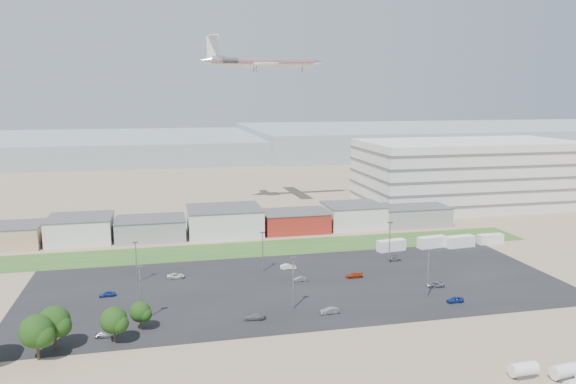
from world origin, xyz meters
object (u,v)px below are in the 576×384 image
object	(u,v)px
parked_car_3	(254,317)
parked_car_13	(330,311)
parked_car_9	(176,276)
parked_car_8	(395,259)
parked_car_0	(435,284)
parked_car_10	(106,334)
storage_tank_nw	(523,369)
box_trailer_a	(391,245)
parked_car_7	(300,279)
parked_car_2	(455,300)
parked_car_11	(288,267)
airliner	(263,61)
parked_car_12	(354,275)
parked_car_5	(107,294)

from	to	relation	value
parked_car_3	parked_car_13	bearing A→B (deg)	95.86
parked_car_9	parked_car_8	bearing A→B (deg)	-84.90
parked_car_0	parked_car_8	bearing A→B (deg)	-171.42
parked_car_0	parked_car_10	distance (m)	70.24
parked_car_3	parked_car_8	xyz separation A→B (m)	(41.73, 29.81, -0.00)
storage_tank_nw	box_trailer_a	size ratio (longest dim) A/B	0.53
parked_car_7	parked_car_13	world-z (taller)	parked_car_13
parked_car_2	parked_car_11	world-z (taller)	parked_car_11
parked_car_10	parked_car_11	size ratio (longest dim) A/B	0.95
airliner	parked_car_11	distance (m)	93.22
storage_tank_nw	parked_car_7	world-z (taller)	storage_tank_nw
box_trailer_a	parked_car_13	world-z (taller)	box_trailer_a
parked_car_7	parked_car_10	bearing A→B (deg)	-64.78
storage_tank_nw	parked_car_12	size ratio (longest dim) A/B	1.07
parked_car_2	parked_car_8	world-z (taller)	parked_car_2
parked_car_13	parked_car_2	bearing A→B (deg)	86.55
airliner	parked_car_11	xyz separation A→B (m)	(-8.09, -75.92, -53.49)
storage_tank_nw	parked_car_2	bearing A→B (deg)	79.44
parked_car_7	storage_tank_nw	bearing A→B (deg)	21.40
parked_car_0	parked_car_3	size ratio (longest dim) A/B	1.01
parked_car_3	parked_car_9	world-z (taller)	parked_car_3
parked_car_2	parked_car_9	world-z (taller)	parked_car_2
parked_car_7	parked_car_9	distance (m)	29.07
parked_car_3	parked_car_11	world-z (taller)	parked_car_11
storage_tank_nw	parked_car_5	distance (m)	81.85
box_trailer_a	parked_car_7	world-z (taller)	box_trailer_a
parked_car_3	box_trailer_a	bearing A→B (deg)	138.32
parked_car_10	parked_car_11	bearing A→B (deg)	-50.25
parked_car_2	parked_car_3	bearing A→B (deg)	-90.84
parked_car_12	parked_car_13	size ratio (longest dim) A/B	1.06
parked_car_12	parked_car_7	bearing A→B (deg)	-89.95
parked_car_5	parked_car_10	xyz separation A→B (m)	(1.51, -21.13, -0.03)
parked_car_9	parked_car_11	bearing A→B (deg)	-84.86
parked_car_8	airliner	bearing A→B (deg)	18.43
airliner	parked_car_9	xyz separation A→B (m)	(-35.29, -76.70, -53.57)
parked_car_5	parked_car_8	bearing A→B (deg)	94.76
parked_car_3	parked_car_8	size ratio (longest dim) A/B	1.18
box_trailer_a	parked_car_11	world-z (taller)	box_trailer_a
box_trailer_a	parked_car_12	distance (m)	26.30
parked_car_5	parked_car_11	distance (m)	42.91
parked_car_0	parked_car_11	xyz separation A→B (m)	(-29.09, 19.79, 0.09)
parked_car_8	parked_car_13	distance (m)	40.34
storage_tank_nw	parked_car_9	distance (m)	77.54
parked_car_2	parked_car_9	bearing A→B (deg)	-117.46
parked_car_13	parked_car_12	bearing A→B (deg)	145.13
parked_car_5	parked_car_12	size ratio (longest dim) A/B	0.85
box_trailer_a	parked_car_9	distance (m)	59.42
airliner	parked_car_10	xyz separation A→B (m)	(-48.35, -106.88, -53.59)
parked_car_2	parked_car_11	size ratio (longest dim) A/B	0.89
parked_car_3	parked_car_12	distance (m)	33.24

